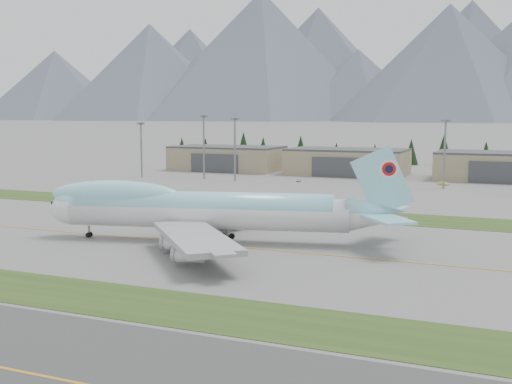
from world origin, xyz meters
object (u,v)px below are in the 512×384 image
at_px(hangar_right, 502,166).
at_px(service_vehicle_b, 443,185).
at_px(hangar_center, 347,162).
at_px(service_vehicle_a, 299,182).
at_px(boeing_747_freighter, 203,209).
at_px(hangar_left, 227,158).

xyz_separation_m(hangar_right, service_vehicle_b, (-18.52, -24.79, -5.39)).
bearing_deg(hangar_right, service_vehicle_b, -126.75).
height_order(hangar_center, service_vehicle_a, hangar_center).
xyz_separation_m(boeing_747_freighter, service_vehicle_a, (-19.61, 113.11, -6.38)).
xyz_separation_m(hangar_left, hangar_center, (55.00, 0.00, 0.00)).
distance_m(hangar_left, service_vehicle_b, 99.76).
height_order(service_vehicle_a, service_vehicle_b, service_vehicle_b).
bearing_deg(boeing_747_freighter, hangar_right, 57.87).
bearing_deg(hangar_left, hangar_center, 0.00).
bearing_deg(boeing_747_freighter, service_vehicle_a, 86.38).
bearing_deg(hangar_right, hangar_left, 180.00).
bearing_deg(service_vehicle_a, boeing_747_freighter, -87.57).
bearing_deg(hangar_left, boeing_747_freighter, -66.11).
relative_size(hangar_center, service_vehicle_a, 14.62).
distance_m(service_vehicle_a, service_vehicle_b, 51.71).
distance_m(hangar_center, service_vehicle_a, 35.82).
bearing_deg(service_vehicle_a, hangar_left, 135.78).
relative_size(hangar_center, hangar_right, 1.00).
bearing_deg(service_vehicle_b, hangar_right, -3.00).
height_order(hangar_right, service_vehicle_b, hangar_right).
bearing_deg(hangar_right, service_vehicle_a, -153.79).
bearing_deg(boeing_747_freighter, service_vehicle_b, 62.23).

